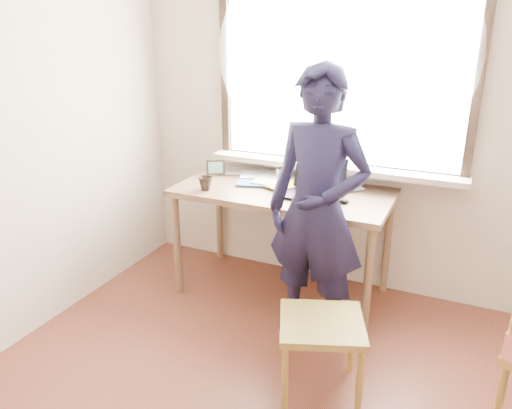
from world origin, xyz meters
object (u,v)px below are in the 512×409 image
at_px(laptop, 315,187).
at_px(mug_dark, 206,184).
at_px(mug_white, 283,174).
at_px(person, 317,210).
at_px(work_chair, 321,332).
at_px(desk, 283,201).

distance_m(laptop, mug_dark, 0.76).
xyz_separation_m(mug_white, mug_dark, (-0.40, -0.46, 0.00)).
bearing_deg(person, mug_white, 131.83).
bearing_deg(person, work_chair, -62.06).
relative_size(mug_dark, person, 0.06).
bearing_deg(desk, mug_white, 112.18).
xyz_separation_m(desk, person, (0.38, -0.42, 0.13)).
height_order(laptop, person, person).
distance_m(laptop, mug_white, 0.42).
distance_m(work_chair, person, 0.72).
distance_m(desk, work_chair, 1.15).
bearing_deg(laptop, desk, 173.51).
bearing_deg(desk, laptop, -6.49).
relative_size(desk, person, 0.88).
height_order(work_chair, person, person).
distance_m(mug_white, mug_dark, 0.61).
height_order(mug_white, work_chair, mug_white).
height_order(laptop, mug_white, laptop).
bearing_deg(laptop, work_chair, -68.75).
distance_m(mug_white, work_chair, 1.41).
xyz_separation_m(desk, work_chair, (0.59, -0.92, -0.35)).
height_order(mug_white, mug_dark, mug_dark).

